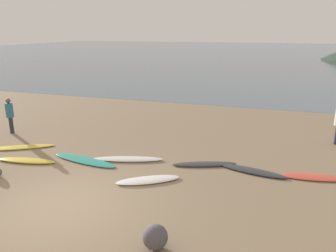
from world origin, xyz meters
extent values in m
cube|color=#8C7559|center=(0.00, 10.00, -0.10)|extent=(120.00, 120.00, 0.20)
cube|color=slate|center=(0.00, 63.11, 0.00)|extent=(140.00, 100.00, 0.01)
ellipsoid|color=yellow|center=(-4.30, 3.27, 0.03)|extent=(2.55, 1.76, 0.07)
ellipsoid|color=yellow|center=(-3.08, 2.21, 0.05)|extent=(2.22, 0.80, 0.09)
ellipsoid|color=teal|center=(-1.16, 2.90, 0.04)|extent=(2.76, 1.06, 0.08)
ellipsoid|color=white|center=(0.27, 3.43, 0.05)|extent=(2.55, 1.19, 0.10)
ellipsoid|color=white|center=(1.58, 2.06, 0.05)|extent=(1.98, 1.51, 0.09)
ellipsoid|color=#333338|center=(2.96, 3.84, 0.04)|extent=(2.23, 1.23, 0.08)
ellipsoid|color=#333338|center=(4.58, 3.76, 0.04)|extent=(2.26, 0.94, 0.08)
ellipsoid|color=#D84C38|center=(6.44, 3.89, 0.03)|extent=(2.11, 0.86, 0.07)
cylinder|color=#2D2D38|center=(-6.02, 4.79, 0.37)|extent=(0.18, 0.18, 0.74)
cylinder|color=teal|center=(-6.02, 4.79, 1.06)|extent=(0.32, 0.32, 0.64)
sphere|color=brown|center=(-6.02, 4.79, 1.48)|extent=(0.21, 0.21, 0.21)
sphere|color=#504C51|center=(2.90, -0.91, 0.27)|extent=(0.55, 0.55, 0.55)
camera|label=1|loc=(5.04, -6.63, 4.50)|focal=35.63mm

